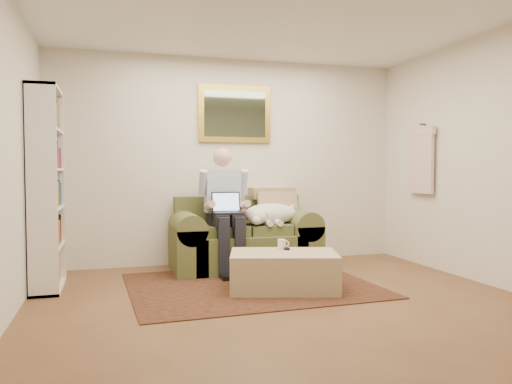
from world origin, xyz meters
name	(u,v)px	position (x,y,z in m)	size (l,w,h in m)	color
room_shell	(288,157)	(0.00, 0.35, 1.30)	(4.51, 5.00, 2.61)	brown
rug	(251,285)	(-0.11, 1.14, 0.01)	(2.44, 1.95, 0.01)	black
sofa	(244,244)	(0.05, 2.03, 0.30)	(1.72, 0.87, 1.03)	olive
seated_man	(226,210)	(-0.21, 1.87, 0.72)	(0.57, 0.81, 1.45)	#8C9CD8
laptop	(227,208)	(-0.21, 1.81, 0.76)	(0.33, 0.26, 0.24)	black
sleeping_dog	(271,214)	(0.36, 1.94, 0.66)	(0.71, 0.45, 0.26)	white
ottoman	(284,271)	(0.14, 0.87, 0.19)	(1.04, 0.66, 0.38)	#CFB98A
coffee_mug	(282,244)	(0.19, 1.07, 0.43)	(0.08, 0.08, 0.10)	white
tv_remote	(286,248)	(0.23, 1.05, 0.39)	(0.05, 0.15, 0.02)	black
bookshelf	(46,189)	(-2.10, 1.60, 1.00)	(0.28, 0.80, 2.00)	white
wall_mirror	(235,114)	(0.05, 2.47, 1.90)	(0.94, 0.04, 0.72)	gold
hanging_shirt	(421,157)	(2.19, 1.60, 1.35)	(0.06, 0.52, 0.90)	beige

